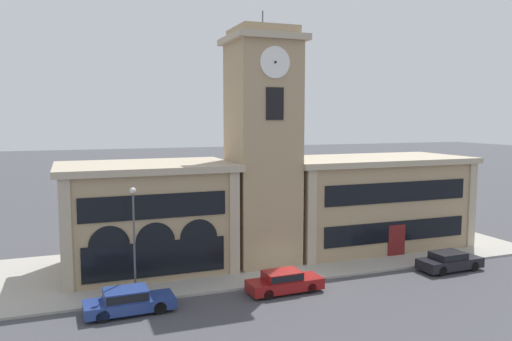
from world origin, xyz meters
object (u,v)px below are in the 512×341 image
street_lamp (134,227)px  parked_car_near (128,300)px  parked_car_far (449,261)px  parked_car_mid (284,281)px

street_lamp → parked_car_near: bearing=-108.6°
parked_car_far → street_lamp: bearing=173.0°
parked_car_near → street_lamp: size_ratio=0.75×
parked_car_mid → parked_car_far: 12.77m
street_lamp → parked_car_far: bearing=-5.0°
parked_car_far → parked_car_mid: bearing=177.9°
parked_car_near → parked_car_far: parked_car_near is taller
parked_car_near → parked_car_mid: bearing=-2.1°
parked_car_near → street_lamp: 4.16m
parked_car_near → street_lamp: street_lamp is taller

